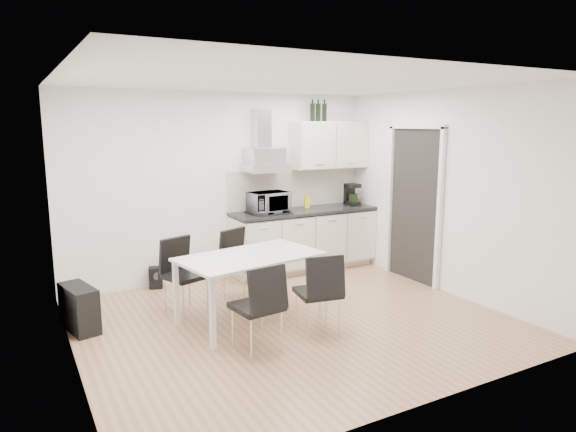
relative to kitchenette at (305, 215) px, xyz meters
name	(u,v)px	position (x,y,z in m)	size (l,w,h in m)	color
ground	(293,321)	(-1.19, -1.73, -0.83)	(4.50, 4.50, 0.00)	tan
wall_back	(224,186)	(-1.19, 0.27, 0.47)	(4.50, 0.10, 2.60)	white
wall_front	(427,244)	(-1.19, -3.73, 0.47)	(4.50, 0.10, 2.60)	white
wall_left	(66,226)	(-3.44, -1.73, 0.47)	(0.10, 4.00, 2.60)	white
wall_right	(446,192)	(1.06, -1.73, 0.47)	(0.10, 4.00, 2.60)	white
ceiling	(293,81)	(-1.19, -1.73, 1.77)	(4.50, 4.50, 0.00)	white
doorway	(413,206)	(1.02, -1.18, 0.22)	(0.08, 1.04, 2.10)	white
kitchenette	(305,215)	(0.00, 0.00, 0.00)	(2.22, 0.64, 2.52)	beige
dining_table	(250,262)	(-1.59, -1.49, -0.15)	(1.64, 1.11, 0.75)	white
chair_far_left	(186,277)	(-2.15, -0.94, -0.39)	(0.44, 0.50, 0.88)	black
chair_far_right	(244,265)	(-1.38, -0.82, -0.39)	(0.44, 0.50, 0.88)	black
chair_near_left	(257,308)	(-1.87, -2.23, -0.39)	(0.44, 0.50, 0.88)	black
chair_near_right	(318,294)	(-1.14, -2.17, -0.39)	(0.44, 0.50, 0.88)	black
guitar_amp	(79,308)	(-3.29, -0.86, -0.59)	(0.37, 0.62, 0.48)	black
floor_speaker	(156,278)	(-2.22, 0.17, -0.69)	(0.17, 0.15, 0.29)	black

